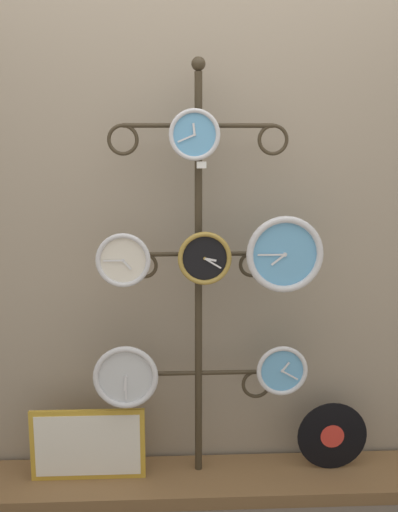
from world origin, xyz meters
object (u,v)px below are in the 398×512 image
clock_middle_left (123,260)px  clock_bottom_left (126,377)px  clock_middle_right (285,254)px  clock_middle_center (205,258)px  vinyl_record (332,436)px  display_stand (198,363)px  clock_bottom_right (282,370)px  picture_frame (88,445)px  clock_top_center (194,135)px

clock_middle_left → clock_bottom_left: size_ratio=0.81×
clock_middle_right → clock_bottom_left: 0.87m
clock_middle_center → vinyl_record: 1.04m
display_stand → clock_bottom_right: size_ratio=8.36×
clock_middle_left → vinyl_record: bearing=4.0°
display_stand → clock_middle_center: bearing=-72.6°
clock_bottom_left → picture_frame: (-0.18, 0.04, -0.33)m
clock_middle_center → clock_bottom_right: (0.34, -0.01, -0.51)m
clock_bottom_left → picture_frame: clock_bottom_left is taller
clock_bottom_left → clock_middle_right: bearing=-1.9°
display_stand → clock_middle_left: size_ratio=8.27×
clock_middle_center → clock_middle_right: bearing=-7.6°
display_stand → clock_bottom_right: 0.38m
clock_bottom_left → clock_bottom_right: (0.69, 0.02, 0.01)m
display_stand → clock_middle_left: bearing=-163.6°
display_stand → clock_bottom_left: 0.34m
clock_top_center → clock_middle_right: size_ratio=0.65×
display_stand → vinyl_record: size_ratio=5.87×
vinyl_record → picture_frame: 1.12m
clock_bottom_right → picture_frame: clock_bottom_right is taller
clock_middle_right → picture_frame: size_ratio=0.64×
clock_bottom_left → vinyl_record: bearing=4.1°
picture_frame → clock_middle_right: bearing=-3.8°
clock_middle_left → clock_middle_right: 0.68m
vinyl_record → clock_top_center: bearing=-176.1°
clock_middle_left → vinyl_record: (0.94, 0.07, -0.85)m
clock_middle_left → clock_bottom_right: clock_middle_left is taller
picture_frame → display_stand: bearing=6.9°
display_stand → clock_middle_left: display_stand is taller
picture_frame → clock_top_center: bearing=-1.4°
clock_middle_left → picture_frame: 0.87m
clock_bottom_left → clock_middle_left: bearing=66.1°
clock_middle_center → vinyl_record: clock_middle_center is taller
display_stand → vinyl_record: bearing=-2.7°
clock_middle_left → picture_frame: bearing=169.5°
clock_bottom_left → picture_frame: 0.38m
display_stand → clock_bottom_right: (0.37, -0.08, -0.01)m
clock_bottom_right → clock_middle_center: bearing=179.1°
clock_middle_left → picture_frame: clock_middle_left is taller
vinyl_record → clock_middle_right: bearing=-161.2°
clock_bottom_left → clock_bottom_right: size_ratio=1.24×
vinyl_record → picture_frame: picture_frame is taller
clock_bottom_right → picture_frame: bearing=178.8°
clock_bottom_right → vinyl_record: bearing=11.1°
display_stand → clock_middle_right: 0.64m
clock_top_center → clock_bottom_left: (-0.30, -0.02, -1.03)m
vinyl_record → clock_middle_left: bearing=-176.0°
clock_middle_right → clock_bottom_right: clock_middle_right is taller
clock_bottom_right → vinyl_record: (0.25, 0.05, -0.35)m
clock_middle_left → vinyl_record: size_ratio=0.71×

